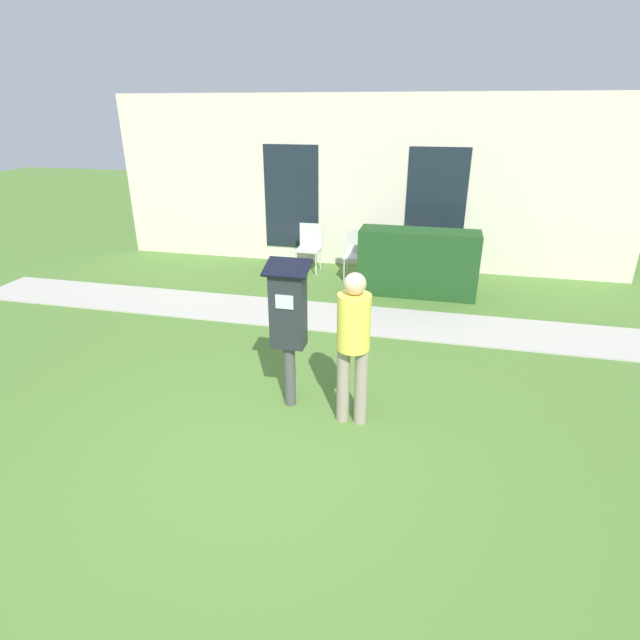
% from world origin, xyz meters
% --- Properties ---
extents(ground_plane, '(40.00, 40.00, 0.00)m').
position_xyz_m(ground_plane, '(0.00, 0.00, 0.00)').
color(ground_plane, '#517A33').
extents(sidewalk, '(12.00, 1.10, 0.02)m').
position_xyz_m(sidewalk, '(0.00, 3.50, 0.01)').
color(sidewalk, '#B7B2A8').
rests_on(sidewalk, ground).
extents(building_facade, '(10.00, 0.26, 3.20)m').
position_xyz_m(building_facade, '(0.00, 6.41, 1.60)').
color(building_facade, beige).
rests_on(building_facade, ground).
extents(parking_meter, '(0.44, 0.31, 1.59)m').
position_xyz_m(parking_meter, '(0.08, 1.06, 1.02)').
color(parking_meter, '#4C4C4C').
rests_on(parking_meter, ground).
extents(person_standing, '(0.32, 0.32, 1.58)m').
position_xyz_m(person_standing, '(0.78, 0.90, 0.93)').
color(person_standing, gray).
rests_on(person_standing, ground).
extents(outdoor_chair_left, '(0.44, 0.44, 0.90)m').
position_xyz_m(outdoor_chair_left, '(-0.90, 5.76, 0.53)').
color(outdoor_chair_left, silver).
rests_on(outdoor_chair_left, ground).
extents(outdoor_chair_middle, '(0.44, 0.44, 0.90)m').
position_xyz_m(outdoor_chair_middle, '(0.07, 5.50, 0.53)').
color(outdoor_chair_middle, silver).
rests_on(outdoor_chair_middle, ground).
extents(outdoor_chair_right, '(0.44, 0.44, 0.90)m').
position_xyz_m(outdoor_chair_right, '(1.05, 5.73, 0.53)').
color(outdoor_chair_right, silver).
rests_on(outdoor_chair_right, ground).
extents(hedge_row, '(1.96, 0.60, 1.10)m').
position_xyz_m(hedge_row, '(1.20, 4.86, 0.55)').
color(hedge_row, '#1E471E').
rests_on(hedge_row, ground).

